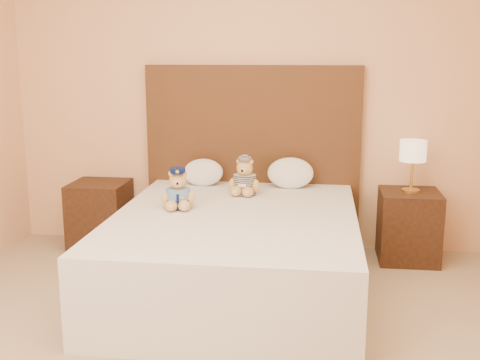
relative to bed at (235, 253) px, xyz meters
name	(u,v)px	position (x,y,z in m)	size (l,w,h in m)	color
room_walls	(214,11)	(0.00, -0.74, 1.53)	(4.04, 4.52, 2.72)	#E7AE7E
bed	(235,253)	(0.00, 0.00, 0.00)	(1.60, 2.00, 0.55)	white
headboard	(252,158)	(0.00, 1.01, 0.47)	(1.75, 0.08, 1.50)	#4A2616
nightstand_left	(100,215)	(-1.25, 0.80, 0.00)	(0.45, 0.45, 0.55)	#392212
nightstand_right	(408,226)	(1.25, 0.80, 0.00)	(0.45, 0.45, 0.55)	#392212
lamp	(413,154)	(1.25, 0.80, 0.57)	(0.20, 0.20, 0.40)	gold
teddy_police	(178,189)	(-0.41, 0.08, 0.42)	(0.24, 0.23, 0.28)	tan
teddy_prisoner	(245,176)	(-0.01, 0.55, 0.41)	(0.25, 0.24, 0.28)	tan
pillow_left	(203,171)	(-0.38, 0.83, 0.39)	(0.32, 0.21, 0.23)	white
pillow_right	(290,172)	(0.32, 0.83, 0.40)	(0.36, 0.23, 0.26)	white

